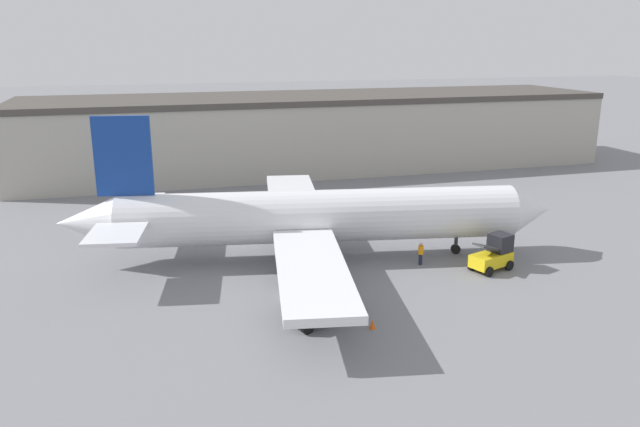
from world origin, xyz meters
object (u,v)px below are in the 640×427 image
baggage_tug (319,304)px  safety_cone_near (372,324)px  belt_loader_truck (494,254)px  airplane (308,217)px  ground_crew_worker (421,253)px

baggage_tug → safety_cone_near: 3.31m
baggage_tug → belt_loader_truck: size_ratio=1.07×
airplane → ground_crew_worker: size_ratio=21.59×
ground_crew_worker → safety_cone_near: 11.40m
airplane → baggage_tug: airplane is taller
baggage_tug → safety_cone_near: (2.67, -1.75, -0.86)m
baggage_tug → belt_loader_truck: 15.15m
ground_crew_worker → belt_loader_truck: bearing=21.1°
safety_cone_near → baggage_tug: bearing=146.8°
ground_crew_worker → safety_cone_near: bearing=-80.5°
baggage_tug → safety_cone_near: baggage_tug is taller
safety_cone_near → ground_crew_worker: bearing=51.1°
belt_loader_truck → safety_cone_near: size_ratio=6.29×
airplane → baggage_tug: (-2.27, -10.68, -2.10)m
airplane → ground_crew_worker: 8.68m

